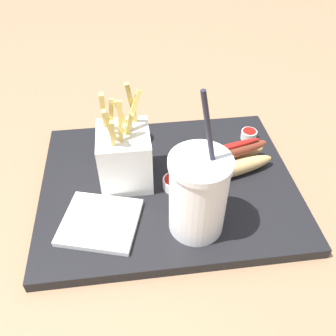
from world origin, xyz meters
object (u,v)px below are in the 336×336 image
at_px(hot_dog_1, 230,160).
at_px(ketchup_cup_1, 140,135).
at_px(fries_basket, 125,156).
at_px(soda_cup, 198,195).
at_px(ketchup_cup_3, 249,134).
at_px(napkin_stack, 100,222).
at_px(ketchup_cup_2, 174,183).

relative_size(hot_dog_1, ketchup_cup_1, 4.27).
bearing_deg(fries_basket, soda_cup, -49.54).
height_order(hot_dog_1, ketchup_cup_3, hot_dog_1).
relative_size(fries_basket, ketchup_cup_1, 4.50).
relative_size(ketchup_cup_1, napkin_stack, 0.34).
distance_m(soda_cup, ketchup_cup_3, 0.26).
xyz_separation_m(hot_dog_1, napkin_stack, (-0.23, -0.10, -0.02)).
xyz_separation_m(fries_basket, hot_dog_1, (0.18, -0.00, -0.03)).
distance_m(fries_basket, ketchup_cup_1, 0.12).
relative_size(soda_cup, napkin_stack, 2.07).
height_order(ketchup_cup_1, ketchup_cup_3, ketchup_cup_1).
bearing_deg(ketchup_cup_3, fries_basket, -161.30).
xyz_separation_m(ketchup_cup_1, napkin_stack, (-0.08, -0.21, -0.01)).
relative_size(hot_dog_1, napkin_stack, 1.44).
bearing_deg(ketchup_cup_1, ketchup_cup_2, -70.82).
height_order(soda_cup, ketchup_cup_2, soda_cup).
relative_size(hot_dog_1, ketchup_cup_2, 4.19).
bearing_deg(fries_basket, napkin_stack, -115.13).
distance_m(ketchup_cup_2, ketchup_cup_3, 0.20).
bearing_deg(ketchup_cup_2, ketchup_cup_3, 34.92).
distance_m(fries_basket, hot_dog_1, 0.19).
bearing_deg(ketchup_cup_2, napkin_stack, -152.69).
xyz_separation_m(fries_basket, ketchup_cup_3, (0.25, 0.08, -0.04)).
bearing_deg(ketchup_cup_3, ketchup_cup_1, 173.27).
bearing_deg(ketchup_cup_1, ketchup_cup_3, -6.73).
bearing_deg(napkin_stack, soda_cup, -8.14).
xyz_separation_m(soda_cup, ketchup_cup_2, (-0.02, 0.09, -0.06)).
height_order(ketchup_cup_3, napkin_stack, ketchup_cup_3).
distance_m(soda_cup, fries_basket, 0.16).
distance_m(fries_basket, ketchup_cup_3, 0.26).
relative_size(soda_cup, hot_dog_1, 1.44).
distance_m(hot_dog_1, ketchup_cup_2, 0.11).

